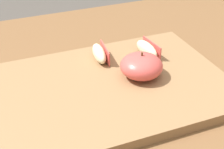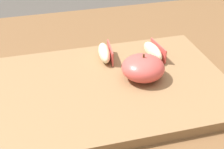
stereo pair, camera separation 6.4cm
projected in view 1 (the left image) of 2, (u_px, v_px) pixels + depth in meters
dining_table at (104, 141)px, 0.69m from camera, size 1.16×0.89×0.72m
cutting_board at (112, 88)px, 0.65m from camera, size 0.44×0.31×0.02m
apple_half_skin_up at (141, 66)px, 0.66m from camera, size 0.08×0.08×0.05m
apple_wedge_back at (100, 53)px, 0.72m from camera, size 0.03×0.07×0.03m
apple_wedge_front at (147, 49)px, 0.73m from camera, size 0.03×0.07×0.03m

